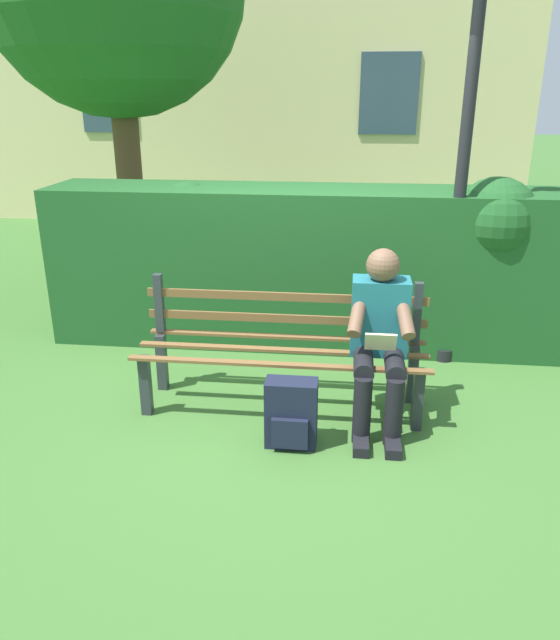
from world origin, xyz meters
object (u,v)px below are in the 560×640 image
(person_seated, at_px, (380,335))
(backpack, at_px, (291,414))
(park_bench, at_px, (283,346))
(lamp_post, at_px, (469,109))

(person_seated, distance_m, backpack, 0.78)
(person_seated, xyz_separation_m, backpack, (0.55, 0.38, -0.41))
(park_bench, relative_size, backpack, 4.49)
(backpack, bearing_deg, lamp_post, -128.16)
(park_bench, xyz_separation_m, backpack, (-0.11, 0.56, -0.22))
(park_bench, distance_m, backpack, 0.61)
(park_bench, xyz_separation_m, lamp_post, (-1.27, -0.91, 1.57))
(park_bench, height_order, backpack, park_bench)
(park_bench, relative_size, person_seated, 1.70)
(lamp_post, bearing_deg, backpack, 51.84)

